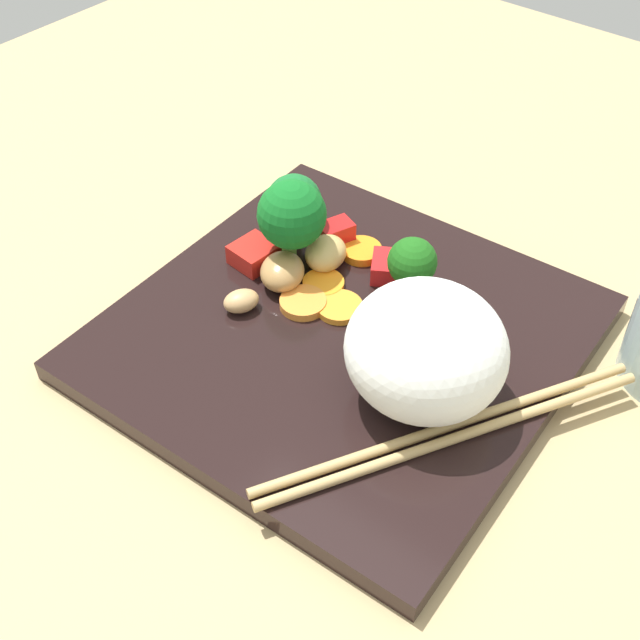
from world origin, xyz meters
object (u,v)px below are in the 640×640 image
at_px(rice_mound, 426,350).
at_px(carrot_slice_0, 339,307).
at_px(square_plate, 343,336).
at_px(chopstick_pair, 452,432).
at_px(broccoli_floret_1, 294,203).

bearing_deg(rice_mound, carrot_slice_0, 71.84).
height_order(square_plate, rice_mound, rice_mound).
distance_m(carrot_slice_0, chopstick_pair, 0.12).
distance_m(rice_mound, chopstick_pair, 0.05).
xyz_separation_m(square_plate, rice_mound, (-0.02, -0.07, 0.04)).
bearing_deg(rice_mound, square_plate, 77.97).
bearing_deg(broccoli_floret_1, chopstick_pair, -113.11).
xyz_separation_m(rice_mound, chopstick_pair, (-0.02, -0.03, -0.03)).
height_order(square_plate, carrot_slice_0, carrot_slice_0).
relative_size(square_plate, carrot_slice_0, 8.94).
xyz_separation_m(rice_mound, broccoli_floret_1, (0.06, 0.15, -0.00)).
bearing_deg(carrot_slice_0, broccoli_floret_1, 62.51).
relative_size(broccoli_floret_1, chopstick_pair, 0.26).
bearing_deg(chopstick_pair, carrot_slice_0, 98.09).
xyz_separation_m(broccoli_floret_1, carrot_slice_0, (-0.04, -0.07, -0.03)).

